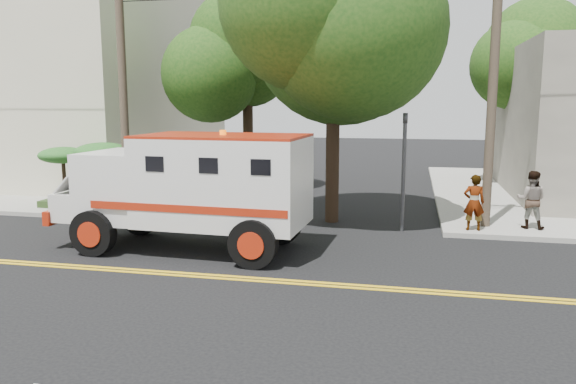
# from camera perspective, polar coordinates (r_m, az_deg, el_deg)

# --- Properties ---
(ground) EXTENTS (100.00, 100.00, 0.00)m
(ground) POSITION_cam_1_polar(r_m,az_deg,el_deg) (12.90, -6.41, -8.63)
(ground) COLOR black
(ground) RESTS_ON ground
(sidewalk_nw) EXTENTS (17.00, 17.00, 0.15)m
(sidewalk_nw) POSITION_cam_1_polar(r_m,az_deg,el_deg) (30.87, -22.22, 1.31)
(sidewalk_nw) COLOR gray
(sidewalk_nw) RESTS_ON ground
(building_left) EXTENTS (16.00, 14.00, 10.00)m
(building_left) POSITION_cam_1_polar(r_m,az_deg,el_deg) (33.03, -24.17, 10.49)
(building_left) COLOR beige
(building_left) RESTS_ON sidewalk_nw
(utility_pole_left) EXTENTS (0.28, 0.28, 9.00)m
(utility_pole_left) POSITION_cam_1_polar(r_m,az_deg,el_deg) (20.08, -16.44, 10.42)
(utility_pole_left) COLOR #382D23
(utility_pole_left) RESTS_ON ground
(utility_pole_right) EXTENTS (0.28, 0.28, 9.00)m
(utility_pole_right) POSITION_cam_1_polar(r_m,az_deg,el_deg) (17.96, 20.11, 10.44)
(utility_pole_right) COLOR #382D23
(utility_pole_right) RESTS_ON ground
(tree_left) EXTENTS (4.48, 4.20, 7.70)m
(tree_left) POSITION_cam_1_polar(r_m,az_deg,el_deg) (24.40, -3.57, 13.38)
(tree_left) COLOR black
(tree_left) RESTS_ON ground
(tree_right) EXTENTS (4.80, 4.50, 8.20)m
(tree_right) POSITION_cam_1_polar(r_m,az_deg,el_deg) (27.88, 23.04, 12.91)
(tree_right) COLOR black
(tree_right) RESTS_ON ground
(traffic_signal) EXTENTS (0.15, 0.18, 3.60)m
(traffic_signal) POSITION_cam_1_polar(r_m,az_deg,el_deg) (17.29, 11.70, 3.32)
(traffic_signal) COLOR #3F3F42
(traffic_signal) RESTS_ON ground
(accessibility_sign) EXTENTS (0.45, 0.10, 2.02)m
(accessibility_sign) POSITION_cam_1_polar(r_m,az_deg,el_deg) (20.68, -17.27, 1.63)
(accessibility_sign) COLOR #3F3F42
(accessibility_sign) RESTS_ON ground
(palm_planter) EXTENTS (3.52, 2.63, 2.36)m
(palm_planter) POSITION_cam_1_polar(r_m,az_deg,el_deg) (21.66, -19.56, 2.58)
(palm_planter) COLOR #1E3314
(palm_planter) RESTS_ON sidewalk_nw
(armored_truck) EXTENTS (6.90, 3.00, 3.09)m
(armored_truck) POSITION_cam_1_polar(r_m,az_deg,el_deg) (15.02, -9.66, 0.73)
(armored_truck) COLOR silver
(armored_truck) RESTS_ON ground
(pedestrian_a) EXTENTS (0.64, 0.44, 1.67)m
(pedestrian_a) POSITION_cam_1_polar(r_m,az_deg,el_deg) (17.45, 18.37, -1.02)
(pedestrian_a) COLOR gray
(pedestrian_a) RESTS_ON sidewalk_ne
(pedestrian_b) EXTENTS (0.98, 0.84, 1.75)m
(pedestrian_b) POSITION_cam_1_polar(r_m,az_deg,el_deg) (18.33, 23.47, -0.72)
(pedestrian_b) COLOR gray
(pedestrian_b) RESTS_ON sidewalk_ne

